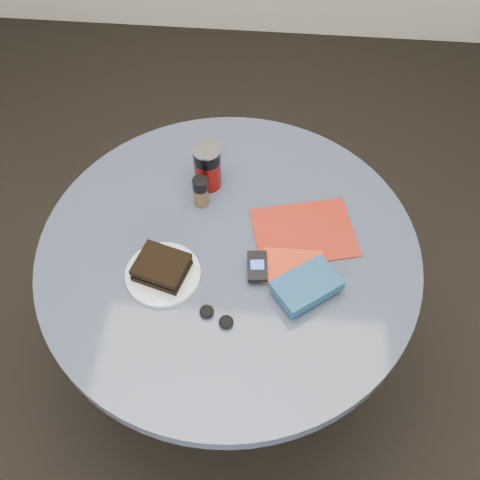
# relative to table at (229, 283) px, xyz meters

# --- Properties ---
(ground) EXTENTS (4.00, 4.00, 0.00)m
(ground) POSITION_rel_table_xyz_m (0.00, 0.00, -0.59)
(ground) COLOR black
(ground) RESTS_ON ground
(table) EXTENTS (1.00, 1.00, 0.75)m
(table) POSITION_rel_table_xyz_m (0.00, 0.00, 0.00)
(table) COLOR black
(table) RESTS_ON ground
(plate) EXTENTS (0.25, 0.25, 0.01)m
(plate) POSITION_rel_table_xyz_m (-0.16, -0.09, 0.17)
(plate) COLOR silver
(plate) RESTS_ON table
(sandwich) EXTENTS (0.15, 0.14, 0.04)m
(sandwich) POSITION_rel_table_xyz_m (-0.16, -0.09, 0.20)
(sandwich) COLOR black
(sandwich) RESTS_ON plate
(soda_can) EXTENTS (0.08, 0.08, 0.14)m
(soda_can) POSITION_rel_table_xyz_m (-0.08, 0.22, 0.23)
(soda_can) COLOR #670B05
(soda_can) RESTS_ON table
(pepper_grinder) EXTENTS (0.05, 0.05, 0.10)m
(pepper_grinder) POSITION_rel_table_xyz_m (-0.09, 0.15, 0.21)
(pepper_grinder) COLOR #4A361F
(pepper_grinder) RESTS_ON table
(magazine) EXTENTS (0.30, 0.25, 0.00)m
(magazine) POSITION_rel_table_xyz_m (0.19, 0.07, 0.17)
(magazine) COLOR maroon
(magazine) RESTS_ON table
(red_book) EXTENTS (0.16, 0.11, 0.01)m
(red_book) POSITION_rel_table_xyz_m (0.17, -0.04, 0.17)
(red_book) COLOR red
(red_book) RESTS_ON magazine
(novel) EXTENTS (0.19, 0.18, 0.03)m
(novel) POSITION_rel_table_xyz_m (0.20, -0.11, 0.20)
(novel) COLOR navy
(novel) RESTS_ON red_book
(mp3_player) EXTENTS (0.06, 0.09, 0.02)m
(mp3_player) POSITION_rel_table_xyz_m (0.08, -0.06, 0.19)
(mp3_player) COLOR black
(mp3_player) RESTS_ON red_book
(headphones) EXTENTS (0.10, 0.07, 0.02)m
(headphones) POSITION_rel_table_xyz_m (-0.01, -0.20, 0.17)
(headphones) COLOR black
(headphones) RESTS_ON table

